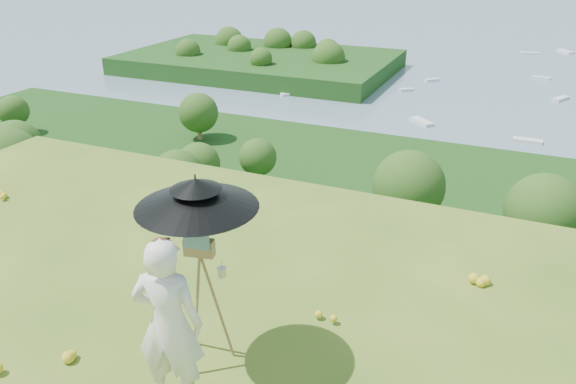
% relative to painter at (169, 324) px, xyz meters
% --- Properties ---
extents(shoreline_tier, '(170.00, 28.00, 8.00)m').
position_rel_painter_xyz_m(shoreline_tier, '(-0.21, 73.29, -36.87)').
color(shoreline_tier, slate).
rests_on(shoreline_tier, bay_water).
extents(bay_water, '(700.00, 700.00, 0.00)m').
position_rel_painter_xyz_m(bay_water, '(-0.21, 238.29, -34.87)').
color(bay_water, slate).
rests_on(bay_water, ground).
extents(peninsula, '(90.00, 60.00, 12.00)m').
position_rel_painter_xyz_m(peninsula, '(-75.21, 153.29, -29.87)').
color(peninsula, '#173B10').
rests_on(peninsula, bay_water).
extents(slope_trees, '(110.00, 50.00, 6.00)m').
position_rel_painter_xyz_m(slope_trees, '(-0.21, 33.29, -15.87)').
color(slope_trees, '#295018').
rests_on(slope_trees, forest_slope).
extents(harbor_town, '(110.00, 22.00, 5.00)m').
position_rel_painter_xyz_m(harbor_town, '(-0.21, 73.29, -30.37)').
color(harbor_town, silver).
rests_on(harbor_town, shoreline_tier).
extents(moored_boats, '(140.00, 140.00, 0.70)m').
position_rel_painter_xyz_m(moored_boats, '(-12.71, 159.29, -34.52)').
color(moored_boats, silver).
rests_on(moored_boats, bay_water).
extents(painter, '(0.72, 0.56, 1.75)m').
position_rel_painter_xyz_m(painter, '(0.00, 0.00, 0.00)').
color(painter, silver).
rests_on(painter, ground).
extents(field_easel, '(0.69, 0.69, 1.54)m').
position_rel_painter_xyz_m(field_easel, '(-0.03, 0.61, -0.10)').
color(field_easel, olive).
rests_on(field_easel, ground).
extents(sun_umbrella, '(1.30, 1.30, 0.80)m').
position_rel_painter_xyz_m(sun_umbrella, '(-0.03, 0.64, 0.79)').
color(sun_umbrella, black).
rests_on(sun_umbrella, field_easel).
extents(painter_cap, '(0.25, 0.27, 0.10)m').
position_rel_painter_xyz_m(painter_cap, '(0.00, 0.00, 0.82)').
color(painter_cap, '#C16973').
rests_on(painter_cap, painter).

